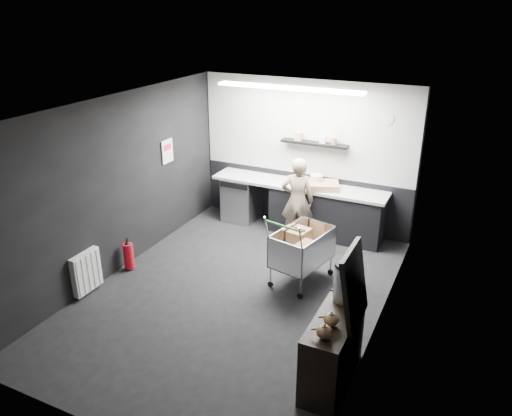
% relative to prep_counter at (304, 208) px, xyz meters
% --- Properties ---
extents(floor, '(5.50, 5.50, 0.00)m').
position_rel_prep_counter_xyz_m(floor, '(-0.14, -2.42, -0.46)').
color(floor, black).
rests_on(floor, ground).
extents(ceiling, '(5.50, 5.50, 0.00)m').
position_rel_prep_counter_xyz_m(ceiling, '(-0.14, -2.42, 2.24)').
color(ceiling, silver).
rests_on(ceiling, wall_back).
extents(wall_back, '(5.50, 0.00, 5.50)m').
position_rel_prep_counter_xyz_m(wall_back, '(-0.14, 0.33, 0.89)').
color(wall_back, black).
rests_on(wall_back, floor).
extents(wall_front, '(5.50, 0.00, 5.50)m').
position_rel_prep_counter_xyz_m(wall_front, '(-0.14, -5.17, 0.89)').
color(wall_front, black).
rests_on(wall_front, floor).
extents(wall_left, '(0.00, 5.50, 5.50)m').
position_rel_prep_counter_xyz_m(wall_left, '(-2.14, -2.42, 0.89)').
color(wall_left, black).
rests_on(wall_left, floor).
extents(wall_right, '(0.00, 5.50, 5.50)m').
position_rel_prep_counter_xyz_m(wall_right, '(1.86, -2.42, 0.89)').
color(wall_right, black).
rests_on(wall_right, floor).
extents(kitchen_wall_panel, '(3.95, 0.02, 1.70)m').
position_rel_prep_counter_xyz_m(kitchen_wall_panel, '(-0.14, 0.31, 1.39)').
color(kitchen_wall_panel, beige).
rests_on(kitchen_wall_panel, wall_back).
extents(dado_panel, '(3.95, 0.02, 1.00)m').
position_rel_prep_counter_xyz_m(dado_panel, '(-0.14, 0.31, 0.04)').
color(dado_panel, black).
rests_on(dado_panel, wall_back).
extents(floating_shelf, '(1.20, 0.22, 0.04)m').
position_rel_prep_counter_xyz_m(floating_shelf, '(0.06, 0.20, 1.16)').
color(floating_shelf, black).
rests_on(floating_shelf, wall_back).
extents(wall_clock, '(0.20, 0.03, 0.20)m').
position_rel_prep_counter_xyz_m(wall_clock, '(1.26, 0.30, 1.69)').
color(wall_clock, silver).
rests_on(wall_clock, wall_back).
extents(poster, '(0.02, 0.30, 0.40)m').
position_rel_prep_counter_xyz_m(poster, '(-2.12, -1.12, 1.09)').
color(poster, silver).
rests_on(poster, wall_left).
extents(poster_red_band, '(0.02, 0.22, 0.10)m').
position_rel_prep_counter_xyz_m(poster_red_band, '(-2.11, -1.12, 1.16)').
color(poster_red_band, red).
rests_on(poster_red_band, poster).
extents(radiator, '(0.10, 0.50, 0.60)m').
position_rel_prep_counter_xyz_m(radiator, '(-2.08, -3.32, -0.11)').
color(radiator, silver).
rests_on(radiator, wall_left).
extents(ceiling_strip, '(2.40, 0.20, 0.04)m').
position_rel_prep_counter_xyz_m(ceiling_strip, '(-0.14, -0.57, 2.21)').
color(ceiling_strip, white).
rests_on(ceiling_strip, ceiling).
extents(prep_counter, '(3.20, 0.61, 0.90)m').
position_rel_prep_counter_xyz_m(prep_counter, '(0.00, 0.00, 0.00)').
color(prep_counter, black).
rests_on(prep_counter, floor).
extents(person, '(0.63, 0.50, 1.53)m').
position_rel_prep_counter_xyz_m(person, '(0.03, -0.45, 0.31)').
color(person, beige).
rests_on(person, floor).
extents(shopping_cart, '(0.80, 1.13, 1.12)m').
position_rel_prep_counter_xyz_m(shopping_cart, '(0.58, -1.67, 0.08)').
color(shopping_cart, silver).
rests_on(shopping_cart, floor).
extents(sideboard, '(0.47, 1.10, 1.65)m').
position_rel_prep_counter_xyz_m(sideboard, '(1.65, -3.51, 0.07)').
color(sideboard, black).
rests_on(sideboard, floor).
extents(fire_extinguisher, '(0.16, 0.16, 0.52)m').
position_rel_prep_counter_xyz_m(fire_extinguisher, '(-1.99, -2.51, -0.21)').
color(fire_extinguisher, '#B70C1A').
rests_on(fire_extinguisher, floor).
extents(cardboard_box, '(0.68, 0.60, 0.11)m').
position_rel_prep_counter_xyz_m(cardboard_box, '(0.32, -0.05, 0.50)').
color(cardboard_box, '#A87B59').
rests_on(cardboard_box, prep_counter).
extents(pink_tub, '(0.22, 0.22, 0.22)m').
position_rel_prep_counter_xyz_m(pink_tub, '(0.20, 0.00, 0.55)').
color(pink_tub, beige).
rests_on(pink_tub, prep_counter).
extents(white_container, '(0.19, 0.15, 0.16)m').
position_rel_prep_counter_xyz_m(white_container, '(-0.14, -0.05, 0.52)').
color(white_container, silver).
rests_on(white_container, prep_counter).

